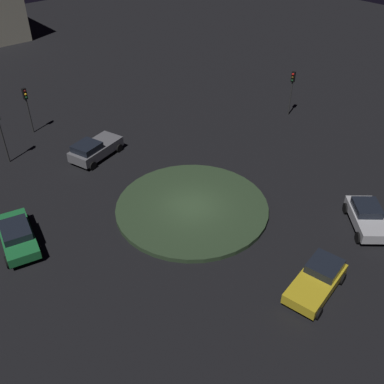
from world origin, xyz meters
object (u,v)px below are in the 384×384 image
Objects in this scene: car_yellow at (317,280)px; traffic_light_west at (27,102)px; car_green at (17,235)px; car_grey at (94,149)px; traffic_light_southwest at (0,125)px; car_silver at (367,217)px; traffic_light_north at (292,85)px.

car_yellow is 26.33m from traffic_light_west.
traffic_light_west is (-12.40, 6.79, 2.06)m from car_green.
car_green is 1.20× the size of traffic_light_west.
car_grey is at bearing -95.30° from car_yellow.
car_silver is at bearing 5.82° from traffic_light_southwest.
car_grey is 1.04× the size of traffic_light_southwest.
traffic_light_north is (-0.30, 25.39, 2.14)m from car_green.
traffic_light_north is 22.18m from traffic_light_west.
car_green is 17.02m from car_yellow.
car_grey is at bearing -33.19° from traffic_light_north.
traffic_light_north reaches higher than car_silver.
traffic_light_southwest is at bearing -57.49° from traffic_light_west.
car_grey reaches higher than car_green.
traffic_light_southwest is 1.13× the size of traffic_light_west.
traffic_light_southwest reaches higher than car_grey.
traffic_light_southwest reaches higher than car_yellow.
car_green is (-12.58, -16.70, -0.02)m from car_silver.
car_green is 14.28m from traffic_light_west.
car_green is 1.17× the size of traffic_light_north.
car_green is 1.03× the size of car_grey.
car_yellow is 19.13m from car_grey.
car_yellow is 0.93× the size of car_grey.
car_silver reaches higher than car_green.
traffic_light_southwest is (-3.78, -5.17, 2.33)m from car_grey.
car_yellow is at bearing 26.22° from traffic_light_north.
car_green is 1.07× the size of traffic_light_southwest.
car_yellow is 1.09× the size of traffic_light_west.
car_green is at bearing -39.02° from traffic_light_west.
car_silver is 15.68m from traffic_light_north.
car_yellow is 1.06× the size of traffic_light_north.
car_silver reaches higher than car_yellow.
traffic_light_southwest reaches higher than car_green.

